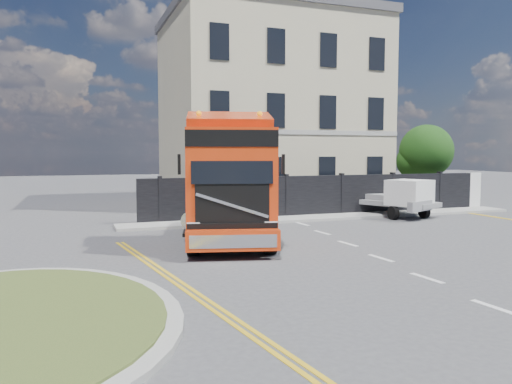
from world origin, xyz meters
name	(u,v)px	position (x,y,z in m)	size (l,w,h in m)	color
ground	(284,263)	(0.00, 0.00, 0.00)	(120.00, 120.00, 0.00)	#424244
hoarding_fence	(333,195)	(6.55, 9.00, 1.00)	(18.80, 0.25, 2.00)	black
georgian_building	(268,110)	(6.00, 16.50, 5.77)	(12.30, 10.30, 12.80)	#B1AA8D
tree	(423,154)	(14.38, 12.10, 3.05)	(3.20, 3.20, 4.80)	#382619
pavement_far	(332,217)	(6.00, 8.10, 0.06)	(20.00, 1.60, 0.12)	#969791
truck	(229,188)	(-0.65, 3.12, 1.95)	(4.43, 7.70, 4.35)	black
flatbed_pickup	(402,197)	(9.26, 7.15, 0.99)	(3.30, 4.85, 1.84)	gray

